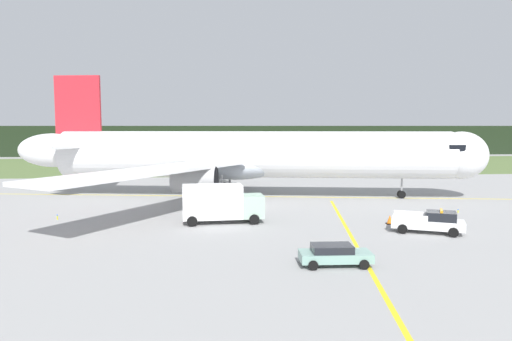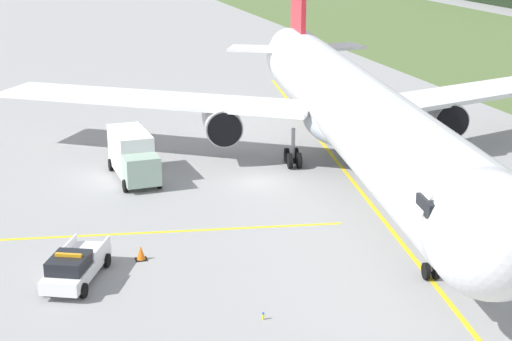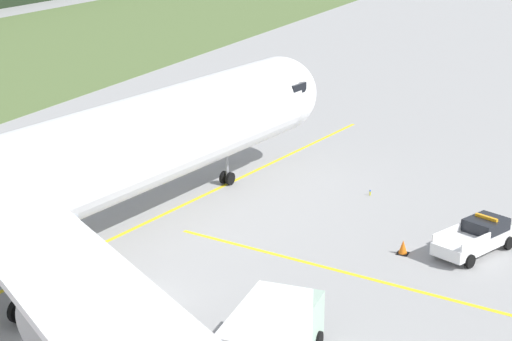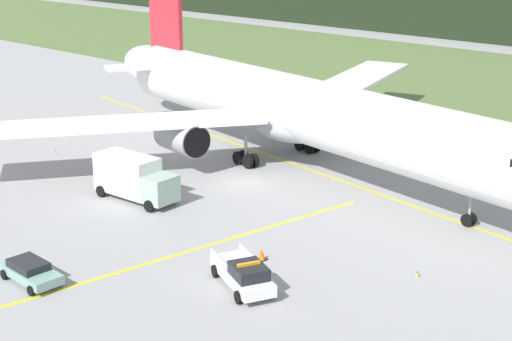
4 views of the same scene
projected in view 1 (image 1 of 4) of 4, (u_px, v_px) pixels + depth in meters
The scene contains 12 objects.
ground at pixel (251, 206), 50.40m from camera, with size 320.00×320.00×0.00m, color #949494.
grass_verge at pixel (233, 165), 102.86m from camera, with size 320.00×46.91×0.04m, color #536938.
distant_tree_line at pixel (228, 141), 136.38m from camera, with size 288.00×4.89×8.54m, color black.
taxiway_centerline_main at pixel (253, 196), 57.15m from camera, with size 74.42×0.30×0.01m, color yellow.
taxiway_centerline_spur at pixel (353, 239), 35.67m from camera, with size 36.42×0.30×0.01m, color yellow.
airliner at pixel (248, 156), 56.72m from camera, with size 56.86×52.82×14.67m.
ops_pickup_truck at pixel (431, 222), 37.65m from camera, with size 5.85×4.07×1.94m.
catering_truck at pixel (220, 203), 41.52m from camera, with size 7.24×3.08×3.57m.
staff_car at pixel (334, 254), 28.93m from camera, with size 4.45×2.18×1.30m.
apron_cone at pixel (390, 219), 41.20m from camera, with size 0.64×0.64×0.80m.
taxiway_edge_light_east at pixel (458, 211), 46.38m from camera, with size 0.12×0.12×0.38m.
taxiway_edge_light_west at pixel (57, 217), 43.08m from camera, with size 0.12×0.12×0.47m.
Camera 1 is at (-3.83, -49.67, 8.58)m, focal length 33.03 mm.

